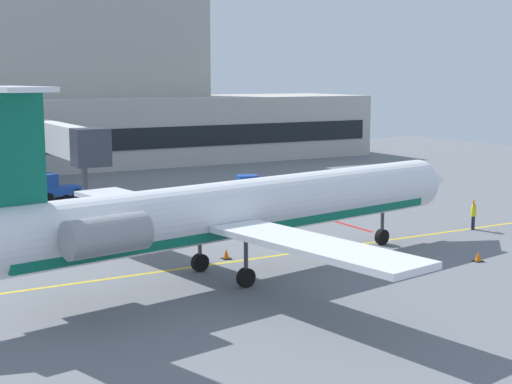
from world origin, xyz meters
TOP-DOWN VIEW (x-y plane):
  - ground at (0.00, 0.00)m, footprint 120.00×120.00m
  - terminal_building at (0.55, 48.35)m, footprint 63.71×15.28m
  - jet_bridge_west at (-7.55, 27.36)m, footprint 2.40×23.75m
  - regional_jet at (-6.44, -1.95)m, footprint 32.83×24.21m
  - pushback_tractor at (3.92, 15.14)m, footprint 2.68×3.64m
  - belt_loader at (-8.17, 25.59)m, footprint 4.13×2.91m
  - marshaller at (12.12, 0.40)m, footprint 0.75×0.51m
  - safety_cone_alpha at (-5.21, 1.35)m, footprint 0.47×0.47m
  - safety_cone_bravo at (6.14, -5.78)m, footprint 0.47×0.47m

SIDE VIEW (x-z plane):
  - ground at x=0.00m, z-range -0.10..0.00m
  - safety_cone_alpha at x=-5.21m, z-range -0.03..0.52m
  - safety_cone_bravo at x=6.14m, z-range -0.03..0.52m
  - belt_loader at x=-8.17m, z-range -0.10..2.00m
  - marshaller at x=12.12m, z-range 0.02..1.94m
  - pushback_tractor at x=3.92m, z-range -0.12..2.16m
  - regional_jet at x=-6.44m, z-range -1.37..7.97m
  - jet_bridge_west at x=-7.55m, z-range 1.71..7.85m
  - terminal_building at x=0.55m, z-range -2.22..18.28m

